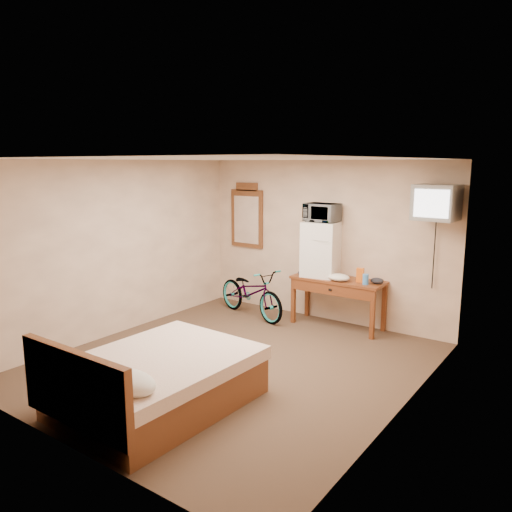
# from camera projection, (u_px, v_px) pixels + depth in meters

# --- Properties ---
(room) EXTENTS (4.60, 4.64, 2.50)m
(room) POSITION_uv_depth(u_px,v_px,m) (233.00, 265.00, 5.97)
(room) COLOR #3E2C1F
(room) RESTS_ON ground
(desk) EXTENTS (1.40, 0.55, 0.75)m
(desk) POSITION_uv_depth(u_px,v_px,m) (337.00, 287.00, 7.45)
(desk) COLOR brown
(desk) RESTS_ON floor
(mini_fridge) EXTENTS (0.58, 0.56, 0.83)m
(mini_fridge) POSITION_uv_depth(u_px,v_px,m) (321.00, 249.00, 7.58)
(mini_fridge) COLOR white
(mini_fridge) RESTS_ON desk
(microwave) EXTENTS (0.52, 0.36, 0.28)m
(microwave) POSITION_uv_depth(u_px,v_px,m) (322.00, 213.00, 7.48)
(microwave) COLOR white
(microwave) RESTS_ON mini_fridge
(snack_bag) EXTENTS (0.12, 0.08, 0.21)m
(snack_bag) POSITION_uv_depth(u_px,v_px,m) (360.00, 275.00, 7.22)
(snack_bag) COLOR orange
(snack_bag) RESTS_ON desk
(blue_cup) EXTENTS (0.09, 0.09, 0.15)m
(blue_cup) POSITION_uv_depth(u_px,v_px,m) (366.00, 279.00, 7.08)
(blue_cup) COLOR #3E83D2
(blue_cup) RESTS_ON desk
(cloth_cream) EXTENTS (0.33, 0.26, 0.10)m
(cloth_cream) POSITION_uv_depth(u_px,v_px,m) (339.00, 277.00, 7.31)
(cloth_cream) COLOR white
(cloth_cream) RESTS_ON desk
(cloth_dark_a) EXTENTS (0.25, 0.19, 0.09)m
(cloth_dark_a) POSITION_uv_depth(u_px,v_px,m) (305.00, 273.00, 7.61)
(cloth_dark_a) COLOR black
(cloth_dark_a) RESTS_ON desk
(cloth_dark_b) EXTENTS (0.19, 0.16, 0.09)m
(cloth_dark_b) POSITION_uv_depth(u_px,v_px,m) (377.00, 281.00, 7.13)
(cloth_dark_b) COLOR black
(cloth_dark_b) RESTS_ON desk
(crt_television) EXTENTS (0.56, 0.62, 0.46)m
(crt_television) POSITION_uv_depth(u_px,v_px,m) (436.00, 203.00, 6.45)
(crt_television) COLOR black
(crt_television) RESTS_ON room
(wall_mirror) EXTENTS (0.65, 0.04, 1.11)m
(wall_mirror) POSITION_uv_depth(u_px,v_px,m) (247.00, 216.00, 8.57)
(wall_mirror) COLOR brown
(wall_mirror) RESTS_ON room
(bicycle) EXTENTS (1.62, 0.93, 0.80)m
(bicycle) POSITION_uv_depth(u_px,v_px,m) (251.00, 292.00, 8.04)
(bicycle) COLOR black
(bicycle) RESTS_ON floor
(bed) EXTENTS (1.51, 1.98, 0.90)m
(bed) POSITION_uv_depth(u_px,v_px,m) (153.00, 381.00, 5.01)
(bed) COLOR brown
(bed) RESTS_ON floor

